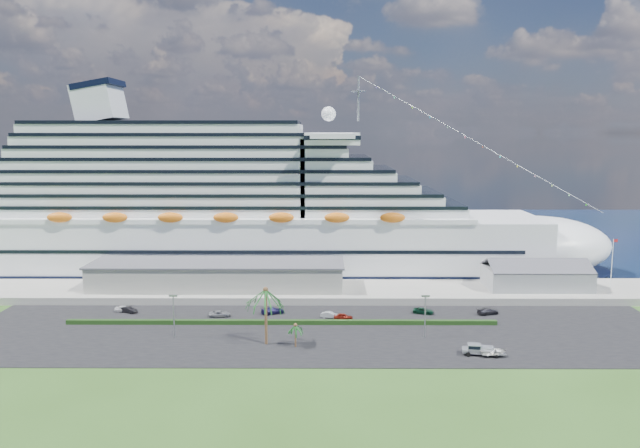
{
  "coord_description": "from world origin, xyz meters",
  "views": [
    {
      "loc": [
        0.54,
        -107.07,
        38.86
      ],
      "look_at": [
        -0.16,
        30.0,
        18.82
      ],
      "focal_mm": 35.0,
      "sensor_mm": 36.0,
      "label": 1
    }
  ],
  "objects_px": {
    "parked_car_3": "(273,310)",
    "boat_trailer": "(493,351)",
    "cruise_ship": "(244,214)",
    "pickup_truck": "(477,349)"
  },
  "relations": [
    {
      "from": "boat_trailer",
      "to": "cruise_ship",
      "type": "bearing_deg",
      "value": 127.96
    },
    {
      "from": "cruise_ship",
      "to": "boat_trailer",
      "type": "height_order",
      "value": "cruise_ship"
    },
    {
      "from": "parked_car_3",
      "to": "boat_trailer",
      "type": "distance_m",
      "value": 48.26
    },
    {
      "from": "parked_car_3",
      "to": "boat_trailer",
      "type": "height_order",
      "value": "boat_trailer"
    },
    {
      "from": "parked_car_3",
      "to": "boat_trailer",
      "type": "xyz_separation_m",
      "value": [
        40.7,
        -25.94,
        0.28
      ]
    },
    {
      "from": "cruise_ship",
      "to": "boat_trailer",
      "type": "relative_size",
      "value": 35.42
    },
    {
      "from": "cruise_ship",
      "to": "boat_trailer",
      "type": "xyz_separation_m",
      "value": [
        51.86,
        -66.47,
        -15.56
      ]
    },
    {
      "from": "pickup_truck",
      "to": "boat_trailer",
      "type": "xyz_separation_m",
      "value": [
        2.57,
        -0.9,
        -0.06
      ]
    },
    {
      "from": "parked_car_3",
      "to": "pickup_truck",
      "type": "height_order",
      "value": "pickup_truck"
    },
    {
      "from": "pickup_truck",
      "to": "boat_trailer",
      "type": "height_order",
      "value": "pickup_truck"
    }
  ]
}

